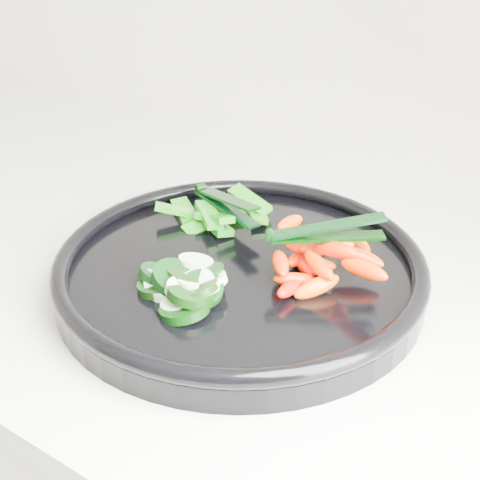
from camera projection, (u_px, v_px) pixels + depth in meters
The scene contains 6 objects.
veggie_tray at pixel (240, 270), 0.68m from camera, with size 0.47×0.47×0.04m.
cucumber_pile at pixel (181, 284), 0.63m from camera, with size 0.11×0.11×0.04m.
carrot_pile at pixel (319, 258), 0.65m from camera, with size 0.14×0.15×0.05m.
pepper_pile at pixel (217, 215), 0.76m from camera, with size 0.13×0.11×0.04m.
tong_carrot at pixel (324, 232), 0.63m from camera, with size 0.10×0.08×0.02m.
tong_pepper at pixel (224, 202), 0.74m from camera, with size 0.11×0.06×0.02m.
Camera 1 is at (0.25, 1.18, 1.31)m, focal length 50.00 mm.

